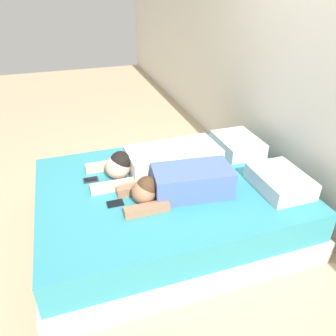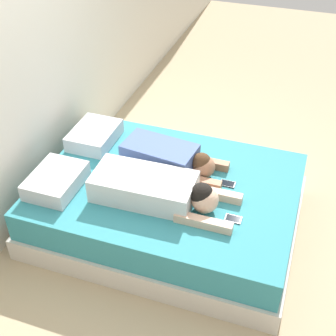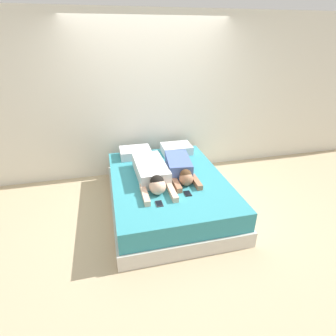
{
  "view_description": "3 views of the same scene",
  "coord_description": "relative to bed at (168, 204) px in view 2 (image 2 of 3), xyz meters",
  "views": [
    {
      "loc": [
        2.14,
        -0.71,
        1.96
      ],
      "look_at": [
        0.0,
        0.0,
        0.62
      ],
      "focal_mm": 35.0,
      "sensor_mm": 36.0,
      "label": 1
    },
    {
      "loc": [
        -2.79,
        -0.96,
        2.88
      ],
      "look_at": [
        0.0,
        0.0,
        0.62
      ],
      "focal_mm": 50.0,
      "sensor_mm": 36.0,
      "label": 2
    },
    {
      "loc": [
        -0.75,
        -3.1,
        2.23
      ],
      "look_at": [
        0.0,
        0.0,
        0.62
      ],
      "focal_mm": 28.0,
      "sensor_mm": 36.0,
      "label": 3
    }
  ],
  "objects": [
    {
      "name": "pillow_head_right",
      "position": [
        0.35,
        0.83,
        0.3
      ],
      "size": [
        0.49,
        0.37,
        0.14
      ],
      "color": "silver",
      "rests_on": "bed"
    },
    {
      "name": "bed",
      "position": [
        0.0,
        0.0,
        0.0
      ],
      "size": [
        1.6,
        2.14,
        0.47
      ],
      "color": "beige",
      "rests_on": "ground_plane"
    },
    {
      "name": "cell_phone_left",
      "position": [
        -0.25,
        -0.6,
        0.24
      ],
      "size": [
        0.08,
        0.12,
        0.01
      ],
      "color": "#2D2D33",
      "rests_on": "bed"
    },
    {
      "name": "cell_phone_right",
      "position": [
        0.14,
        -0.47,
        0.24
      ],
      "size": [
        0.08,
        0.12,
        0.01
      ],
      "color": "black",
      "rests_on": "bed"
    },
    {
      "name": "person_left",
      "position": [
        -0.22,
        0.01,
        0.34
      ],
      "size": [
        0.42,
        1.14,
        0.24
      ],
      "color": "silver",
      "rests_on": "bed"
    },
    {
      "name": "ground_plane",
      "position": [
        0.0,
        0.0,
        -0.23
      ],
      "size": [
        12.0,
        12.0,
        0.0
      ],
      "primitive_type": "plane",
      "color": "tan"
    },
    {
      "name": "wall_back",
      "position": [
        0.0,
        1.22,
        1.07
      ],
      "size": [
        12.0,
        0.06,
        2.6
      ],
      "color": "silver",
      "rests_on": "ground_plane"
    },
    {
      "name": "person_right",
      "position": [
        0.18,
        0.04,
        0.34
      ],
      "size": [
        0.39,
        0.89,
        0.22
      ],
      "color": "#4C66A5",
      "rests_on": "bed"
    },
    {
      "name": "pillow_head_left",
      "position": [
        -0.35,
        0.83,
        0.3
      ],
      "size": [
        0.49,
        0.37,
        0.14
      ],
      "color": "silver",
      "rests_on": "bed"
    }
  ]
}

